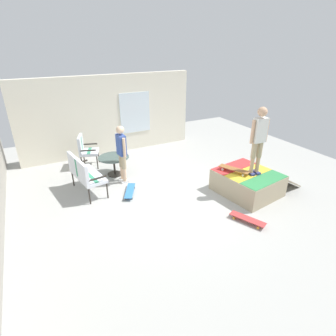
# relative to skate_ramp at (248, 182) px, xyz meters

# --- Properties ---
(ground_plane) EXTENTS (12.00, 12.00, 0.10)m
(ground_plane) POSITION_rel_skate_ramp_xyz_m (0.69, 1.80, -0.34)
(ground_plane) COLOR #A8A8A3
(house_facade) EXTENTS (0.23, 6.00, 2.67)m
(house_facade) POSITION_rel_skate_ramp_xyz_m (4.49, 2.28, 1.05)
(house_facade) COLOR silver
(house_facade) RESTS_ON ground_plane
(skate_ramp) EXTENTS (1.73, 2.27, 0.58)m
(skate_ramp) POSITION_rel_skate_ramp_xyz_m (0.00, 0.00, 0.00)
(skate_ramp) COLOR tan
(skate_ramp) RESTS_ON ground_plane
(patio_bench) EXTENTS (1.32, 0.74, 1.02)m
(patio_bench) POSITION_rel_skate_ramp_xyz_m (1.93, 3.80, 0.32)
(patio_bench) COLOR #2D2823
(patio_bench) RESTS_ON ground_plane
(patio_chair_near_house) EXTENTS (0.76, 0.72, 1.02)m
(patio_chair_near_house) POSITION_rel_skate_ramp_xyz_m (3.63, 3.39, 0.32)
(patio_chair_near_house) COLOR #2D2823
(patio_chair_near_house) RESTS_ON ground_plane
(patio_table) EXTENTS (0.90, 0.90, 0.57)m
(patio_table) POSITION_rel_skate_ramp_xyz_m (2.64, 2.79, 0.11)
(patio_table) COLOR #2D2823
(patio_table) RESTS_ON ground_plane
(person_watching) EXTENTS (0.48, 0.26, 1.63)m
(person_watching) POSITION_rel_skate_ramp_xyz_m (2.10, 2.70, 0.66)
(person_watching) COLOR silver
(person_watching) RESTS_ON ground_plane
(person_skater) EXTENTS (0.27, 0.48, 1.70)m
(person_skater) POSITION_rel_skate_ramp_xyz_m (-0.11, -0.03, 1.29)
(person_skater) COLOR navy
(person_skater) RESTS_ON skate_ramp
(skateboard_by_bench) EXTENTS (0.80, 0.54, 0.10)m
(skateboard_by_bench) POSITION_rel_skate_ramp_xyz_m (1.35, 2.79, -0.21)
(skateboard_by_bench) COLOR #3372B2
(skateboard_by_bench) RESTS_ON ground_plane
(skateboard_spare) EXTENTS (0.81, 0.50, 0.10)m
(skateboard_spare) POSITION_rel_skate_ramp_xyz_m (-1.03, 0.93, -0.21)
(skateboard_spare) COLOR #B23838
(skateboard_spare) RESTS_ON ground_plane
(skateboard_on_ramp) EXTENTS (0.81, 0.52, 0.10)m
(skateboard_on_ramp) POSITION_rel_skate_ramp_xyz_m (0.18, 0.36, 0.38)
(skateboard_on_ramp) COLOR brown
(skateboard_on_ramp) RESTS_ON skate_ramp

